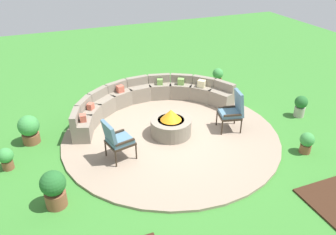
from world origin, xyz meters
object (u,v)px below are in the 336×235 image
at_px(potted_plant_0, 301,105).
at_px(potted_plant_5, 54,188).
at_px(lounge_chair_front_left, 117,139).
at_px(fire_pit, 171,125).
at_px(curved_stone_bench, 146,99).
at_px(potted_plant_3, 307,142).
at_px(potted_plant_2, 218,76).
at_px(potted_plant_4, 6,158).
at_px(potted_plant_1, 29,129).
at_px(lounge_chair_front_right, 233,110).

xyz_separation_m(potted_plant_0, potted_plant_5, (-6.84, -1.15, 0.08)).
bearing_deg(potted_plant_0, lounge_chair_front_left, -178.19).
relative_size(fire_pit, potted_plant_5, 1.33).
distance_m(fire_pit, curved_stone_bench, 1.65).
height_order(potted_plant_0, potted_plant_3, potted_plant_0).
xyz_separation_m(potted_plant_2, potted_plant_3, (-0.07, -4.42, -0.03)).
relative_size(potted_plant_0, potted_plant_2, 1.07).
xyz_separation_m(curved_stone_bench, lounge_chair_front_left, (-1.44, -2.18, 0.23)).
height_order(potted_plant_0, potted_plant_4, potted_plant_0).
bearing_deg(potted_plant_3, potted_plant_0, 53.61).
bearing_deg(fire_pit, potted_plant_3, -34.77).
bearing_deg(lounge_chair_front_left, potted_plant_0, 78.35).
relative_size(potted_plant_3, potted_plant_5, 0.68).
bearing_deg(fire_pit, potted_plant_1, 162.82).
relative_size(lounge_chair_front_right, potted_plant_1, 1.46).
relative_size(potted_plant_2, potted_plant_4, 1.12).
distance_m(lounge_chair_front_right, potted_plant_3, 1.92).
bearing_deg(potted_plant_5, potted_plant_0, 9.57).
relative_size(potted_plant_2, potted_plant_5, 0.74).
bearing_deg(lounge_chair_front_right, potted_plant_3, -130.64).
height_order(potted_plant_0, potted_plant_1, potted_plant_1).
xyz_separation_m(fire_pit, potted_plant_1, (-3.36, 1.04, 0.06)).
xyz_separation_m(curved_stone_bench, potted_plant_1, (-3.26, -0.61, 0.04)).
distance_m(curved_stone_bench, potted_plant_2, 3.02).
bearing_deg(lounge_chair_front_right, fire_pit, 91.27).
distance_m(potted_plant_0, potted_plant_1, 7.33).
relative_size(potted_plant_1, potted_plant_3, 1.39).
bearing_deg(potted_plant_2, potted_plant_3, -90.92).
xyz_separation_m(potted_plant_1, potted_plant_5, (0.35, -2.56, 0.03)).
distance_m(fire_pit, lounge_chair_front_left, 1.65).
distance_m(potted_plant_3, potted_plant_5, 5.74).
distance_m(potted_plant_3, potted_plant_4, 6.90).
bearing_deg(potted_plant_2, potted_plant_1, -166.31).
relative_size(curved_stone_bench, potted_plant_5, 6.11).
xyz_separation_m(potted_plant_1, potted_plant_2, (6.15, 1.50, -0.07)).
xyz_separation_m(lounge_chair_front_left, potted_plant_0, (5.37, 0.17, -0.25)).
xyz_separation_m(lounge_chair_front_left, potted_plant_3, (4.25, -1.35, -0.30)).
distance_m(lounge_chair_front_right, potted_plant_0, 2.25).
xyz_separation_m(lounge_chair_front_left, lounge_chair_front_right, (3.14, 0.19, 0.03)).
xyz_separation_m(lounge_chair_front_right, potted_plant_2, (1.18, 2.88, -0.30)).
height_order(lounge_chair_front_left, potted_plant_2, lounge_chair_front_left).
height_order(lounge_chair_front_left, potted_plant_4, lounge_chair_front_left).
bearing_deg(potted_plant_0, curved_stone_bench, 152.91).
distance_m(curved_stone_bench, potted_plant_1, 3.32).
bearing_deg(lounge_chair_front_left, potted_plant_3, 58.94).
bearing_deg(potted_plant_3, potted_plant_2, 89.08).
bearing_deg(fire_pit, curved_stone_bench, 93.54).
relative_size(curved_stone_bench, potted_plant_0, 7.63).
bearing_deg(fire_pit, potted_plant_2, 42.36).
bearing_deg(potted_plant_4, fire_pit, -1.33).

